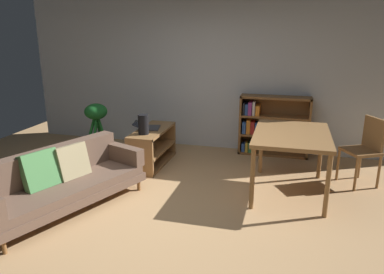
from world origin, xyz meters
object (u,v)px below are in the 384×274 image
object	(u,v)px
open_laptop	(148,127)
dining_chair_near	(365,147)
fabric_couch	(60,180)
media_console	(153,147)
potted_floor_plant	(97,128)
desk_speaker	(143,124)
bookshelf	(269,125)
dining_table	(292,139)

from	to	relation	value
open_laptop	dining_chair_near	xyz separation A→B (m)	(3.15, -0.03, -0.06)
fabric_couch	dining_chair_near	bearing A→B (deg)	25.34
media_console	dining_chair_near	bearing A→B (deg)	0.12
potted_floor_plant	dining_chair_near	distance (m)	4.07
fabric_couch	dining_chair_near	distance (m)	3.98
desk_speaker	potted_floor_plant	distance (m)	1.07
desk_speaker	bookshelf	size ratio (longest dim) A/B	0.26
dining_chair_near	bookshelf	xyz separation A→B (m)	(-1.34, 0.99, -0.03)
dining_chair_near	dining_table	bearing A→B (deg)	-151.07
bookshelf	open_laptop	bearing A→B (deg)	-152.36
media_console	potted_floor_plant	distance (m)	1.03
fabric_couch	desk_speaker	xyz separation A→B (m)	(0.50, 1.41, 0.36)
media_console	open_laptop	distance (m)	0.33
open_laptop	dining_table	world-z (taller)	dining_table
fabric_couch	desk_speaker	world-z (taller)	desk_speaker
desk_speaker	potted_floor_plant	xyz separation A→B (m)	(-0.98, 0.37, -0.21)
media_console	dining_table	distance (m)	2.21
media_console	dining_chair_near	xyz separation A→B (m)	(3.07, 0.01, 0.26)
media_console	dining_table	bearing A→B (deg)	-14.27
fabric_couch	bookshelf	size ratio (longest dim) A/B	1.82
open_laptop	dining_table	bearing A→B (deg)	-14.77
open_laptop	media_console	bearing A→B (deg)	-26.51
media_console	potted_floor_plant	bearing A→B (deg)	175.31
desk_speaker	bookshelf	xyz separation A→B (m)	(1.76, 1.28, -0.22)
desk_speaker	dining_table	xyz separation A→B (m)	(2.12, -0.25, 0.01)
fabric_couch	potted_floor_plant	size ratio (longest dim) A/B	2.32
dining_table	bookshelf	xyz separation A→B (m)	(-0.36, 1.53, -0.23)
desk_speaker	open_laptop	bearing A→B (deg)	100.67
open_laptop	dining_chair_near	distance (m)	3.16
open_laptop	desk_speaker	bearing A→B (deg)	-79.33
fabric_couch	potted_floor_plant	world-z (taller)	potted_floor_plant
potted_floor_plant	bookshelf	xyz separation A→B (m)	(2.73, 0.91, -0.00)
media_console	potted_floor_plant	xyz separation A→B (m)	(-1.00, 0.08, 0.23)
dining_chair_near	desk_speaker	bearing A→B (deg)	-174.58
dining_table	dining_chair_near	world-z (taller)	dining_chair_near
fabric_couch	dining_chair_near	size ratio (longest dim) A/B	2.25
media_console	bookshelf	xyz separation A→B (m)	(1.74, 0.99, 0.22)
open_laptop	dining_chair_near	world-z (taller)	dining_chair_near
open_laptop	potted_floor_plant	xyz separation A→B (m)	(-0.91, 0.04, -0.09)
potted_floor_plant	dining_table	xyz separation A→B (m)	(3.09, -0.62, 0.22)
potted_floor_plant	dining_chair_near	xyz separation A→B (m)	(4.07, -0.08, 0.03)
media_console	dining_table	world-z (taller)	dining_table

